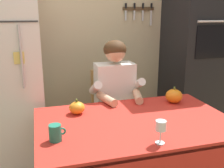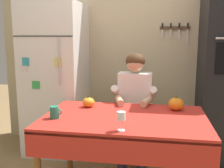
{
  "view_description": "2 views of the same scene",
  "coord_description": "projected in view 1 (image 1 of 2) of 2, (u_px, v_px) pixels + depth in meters",
  "views": [
    {
      "loc": [
        -0.65,
        -1.56,
        1.51
      ],
      "look_at": [
        -0.13,
        0.25,
        0.98
      ],
      "focal_mm": 42.77,
      "sensor_mm": 36.0,
      "label": 1
    },
    {
      "loc": [
        0.26,
        -2.11,
        1.43
      ],
      "look_at": [
        -0.12,
        0.17,
        1.01
      ],
      "focal_mm": 42.92,
      "sensor_mm": 36.0,
      "label": 2
    }
  ],
  "objects": [
    {
      "name": "back_wall_assembly",
      "position": [
        100.0,
        29.0,
        2.94
      ],
      "size": [
        3.7,
        0.13,
        2.6
      ],
      "color": "#BCAD89",
      "rests_on": "ground"
    },
    {
      "name": "refrigerator",
      "position": [
        4.0,
        79.0,
        2.42
      ],
      "size": [
        0.68,
        0.71,
        1.8
      ],
      "color": "white",
      "rests_on": "ground"
    },
    {
      "name": "wall_oven",
      "position": [
        196.0,
        52.0,
        2.94
      ],
      "size": [
        0.6,
        0.64,
        2.1
      ],
      "color": "black",
      "rests_on": "ground"
    },
    {
      "name": "dining_table",
      "position": [
        136.0,
        132.0,
        1.92
      ],
      "size": [
        1.4,
        0.9,
        0.74
      ],
      "color": "brown",
      "rests_on": "ground"
    },
    {
      "name": "chair_behind_person",
      "position": [
        111.0,
        112.0,
        2.7
      ],
      "size": [
        0.4,
        0.4,
        0.93
      ],
      "color": "tan",
      "rests_on": "ground"
    },
    {
      "name": "seated_person",
      "position": [
        117.0,
        96.0,
        2.46
      ],
      "size": [
        0.47,
        0.55,
        1.25
      ],
      "color": "#38384C",
      "rests_on": "ground"
    },
    {
      "name": "coffee_mug",
      "position": [
        55.0,
        133.0,
        1.6
      ],
      "size": [
        0.1,
        0.08,
        0.1
      ],
      "color": "#237F66",
      "rests_on": "dining_table"
    },
    {
      "name": "wine_glass",
      "position": [
        161.0,
        127.0,
        1.55
      ],
      "size": [
        0.06,
        0.06,
        0.14
      ],
      "color": "white",
      "rests_on": "dining_table"
    },
    {
      "name": "pumpkin_large",
      "position": [
        77.0,
        108.0,
        2.02
      ],
      "size": [
        0.12,
        0.12,
        0.12
      ],
      "color": "orange",
      "rests_on": "dining_table"
    },
    {
      "name": "pumpkin_medium",
      "position": [
        174.0,
        96.0,
        2.26
      ],
      "size": [
        0.14,
        0.14,
        0.14
      ],
      "color": "orange",
      "rests_on": "dining_table"
    }
  ]
}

